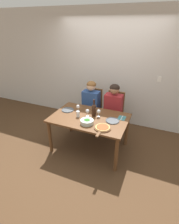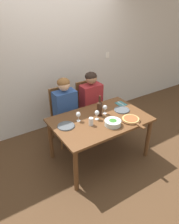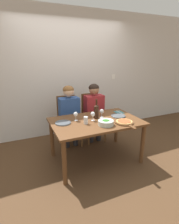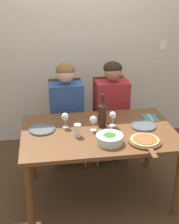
# 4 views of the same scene
# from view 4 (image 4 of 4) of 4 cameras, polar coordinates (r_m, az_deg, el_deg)

# --- Properties ---
(ground_plane) EXTENTS (40.00, 40.00, 0.00)m
(ground_plane) POSITION_cam_4_polar(r_m,az_deg,el_deg) (3.37, 1.53, -14.58)
(ground_plane) COLOR #4C331E
(back_wall) EXTENTS (10.00, 0.06, 2.70)m
(back_wall) POSITION_cam_4_polar(r_m,az_deg,el_deg) (4.04, -1.69, 13.15)
(back_wall) COLOR silver
(back_wall) RESTS_ON ground
(dining_table) EXTENTS (1.46, 0.94, 0.73)m
(dining_table) POSITION_cam_4_polar(r_m,az_deg,el_deg) (3.02, 1.67, -5.00)
(dining_table) COLOR brown
(dining_table) RESTS_ON ground
(chair_left) EXTENTS (0.42, 0.42, 0.99)m
(chair_left) POSITION_cam_4_polar(r_m,az_deg,el_deg) (3.73, -4.26, -1.21)
(chair_left) COLOR brown
(chair_left) RESTS_ON ground
(chair_right) EXTENTS (0.42, 0.42, 0.99)m
(chair_right) POSITION_cam_4_polar(r_m,az_deg,el_deg) (3.81, 3.69, -0.71)
(chair_right) COLOR brown
(chair_right) RESTS_ON ground
(person_woman) EXTENTS (0.47, 0.51, 1.22)m
(person_woman) POSITION_cam_4_polar(r_m,az_deg,el_deg) (3.54, -4.20, 1.13)
(person_woman) COLOR #28282D
(person_woman) RESTS_ON ground
(person_man) EXTENTS (0.47, 0.51, 1.22)m
(person_man) POSITION_cam_4_polar(r_m,az_deg,el_deg) (3.61, 4.17, 1.62)
(person_man) COLOR #28282D
(person_man) RESTS_ON ground
(wine_bottle) EXTENTS (0.08, 0.08, 0.34)m
(wine_bottle) POSITION_cam_4_polar(r_m,az_deg,el_deg) (3.01, 2.37, -0.35)
(wine_bottle) COLOR black
(wine_bottle) RESTS_ON dining_table
(broccoli_bowl) EXTENTS (0.24, 0.24, 0.08)m
(broccoli_bowl) POSITION_cam_4_polar(r_m,az_deg,el_deg) (2.76, 3.69, -4.89)
(broccoli_bowl) COLOR silver
(broccoli_bowl) RESTS_ON dining_table
(dinner_plate_left) EXTENTS (0.25, 0.25, 0.02)m
(dinner_plate_left) POSITION_cam_4_polar(r_m,az_deg,el_deg) (3.02, -8.67, -3.17)
(dinner_plate_left) COLOR #4C5156
(dinner_plate_left) RESTS_ON dining_table
(dinner_plate_right) EXTENTS (0.25, 0.25, 0.02)m
(dinner_plate_right) POSITION_cam_4_polar(r_m,az_deg,el_deg) (3.10, 9.85, -2.48)
(dinner_plate_right) COLOR #4C5156
(dinner_plate_right) RESTS_ON dining_table
(pizza_on_board) EXTENTS (0.30, 0.44, 0.04)m
(pizza_on_board) POSITION_cam_4_polar(r_m,az_deg,el_deg) (2.81, 10.13, -5.26)
(pizza_on_board) COLOR brown
(pizza_on_board) RESTS_ON dining_table
(wine_glass_left) EXTENTS (0.07, 0.07, 0.15)m
(wine_glass_left) POSITION_cam_4_polar(r_m,az_deg,el_deg) (3.01, -4.49, -1.00)
(wine_glass_left) COLOR silver
(wine_glass_left) RESTS_ON dining_table
(wine_glass_right) EXTENTS (0.07, 0.07, 0.15)m
(wine_glass_right) POSITION_cam_4_polar(r_m,az_deg,el_deg) (3.04, 4.25, -0.75)
(wine_glass_right) COLOR silver
(wine_glass_right) RESTS_ON dining_table
(wine_glass_centre) EXTENTS (0.07, 0.07, 0.15)m
(wine_glass_centre) POSITION_cam_4_polar(r_m,az_deg,el_deg) (2.94, 0.71, -1.56)
(wine_glass_centre) COLOR silver
(wine_glass_centre) RESTS_ON dining_table
(water_tumbler) EXTENTS (0.07, 0.07, 0.12)m
(water_tumbler) POSITION_cam_4_polar(r_m,az_deg,el_deg) (2.86, -2.20, -3.33)
(water_tumbler) COLOR silver
(water_tumbler) RESTS_ON dining_table
(fork_on_napkin) EXTENTS (0.14, 0.18, 0.01)m
(fork_on_napkin) POSITION_cam_4_polar(r_m,az_deg,el_deg) (3.30, 11.05, -1.04)
(fork_on_napkin) COLOR #387075
(fork_on_napkin) RESTS_ON dining_table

